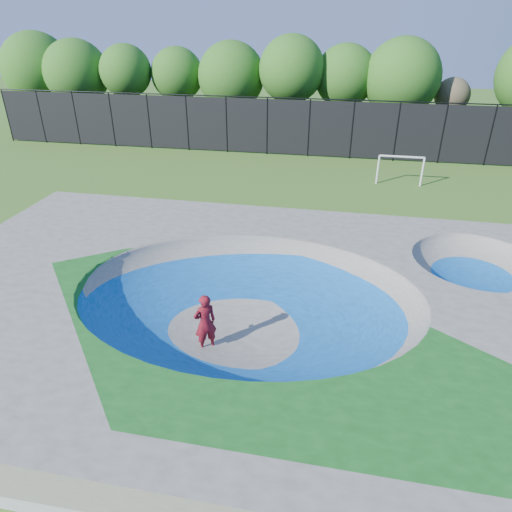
% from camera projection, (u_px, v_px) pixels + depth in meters
% --- Properties ---
extents(ground, '(120.00, 120.00, 0.00)m').
position_uv_depth(ground, '(248.00, 329.00, 14.91)').
color(ground, '#37611B').
rests_on(ground, ground).
extents(skate_deck, '(22.00, 14.00, 1.50)m').
position_uv_depth(skate_deck, '(248.00, 310.00, 14.56)').
color(skate_deck, gray).
rests_on(skate_deck, ground).
extents(skater, '(0.83, 0.79, 1.92)m').
position_uv_depth(skater, '(205.00, 323.00, 13.59)').
color(skater, red).
rests_on(skater, ground).
extents(skateboard, '(0.78, 0.59, 0.05)m').
position_uv_depth(skateboard, '(207.00, 347.00, 14.02)').
color(skateboard, black).
rests_on(skateboard, ground).
extents(soccer_goal, '(2.68, 0.12, 1.77)m').
position_uv_depth(soccer_goal, '(401.00, 165.00, 27.02)').
color(soccer_goal, silver).
rests_on(soccer_goal, ground).
extents(fence, '(48.09, 0.09, 4.04)m').
position_uv_depth(fence, '(309.00, 127.00, 32.15)').
color(fence, black).
rests_on(fence, ground).
extents(treeline, '(53.52, 6.80, 8.26)m').
position_uv_depth(treeline, '(302.00, 75.00, 34.99)').
color(treeline, '#472C23').
rests_on(treeline, ground).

